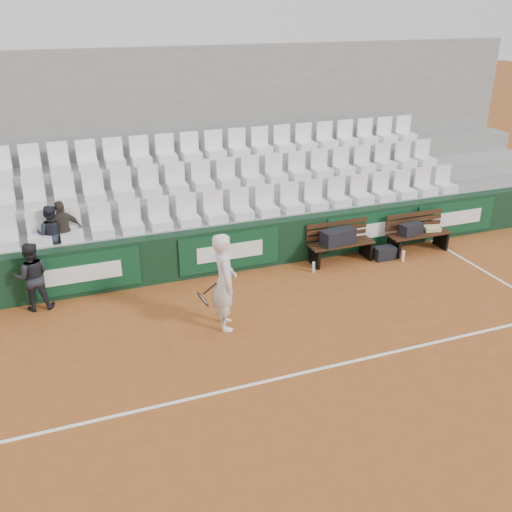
% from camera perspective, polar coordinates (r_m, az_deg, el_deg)
% --- Properties ---
extents(ground, '(80.00, 80.00, 0.00)m').
position_cam_1_polar(ground, '(9.30, 6.13, -11.25)').
color(ground, '#944D21').
rests_on(ground, ground).
extents(court_baseline, '(18.00, 0.06, 0.01)m').
position_cam_1_polar(court_baseline, '(9.29, 6.13, -11.23)').
color(court_baseline, white).
rests_on(court_baseline, ground).
extents(back_barrier, '(18.00, 0.34, 1.00)m').
position_cam_1_polar(back_barrier, '(12.30, -1.68, 0.87)').
color(back_barrier, black).
rests_on(back_barrier, ground).
extents(grandstand_tier_front, '(18.00, 0.95, 1.00)m').
position_cam_1_polar(grandstand_tier_front, '(12.83, -2.89, 1.87)').
color(grandstand_tier_front, gray).
rests_on(grandstand_tier_front, ground).
extents(grandstand_tier_mid, '(18.00, 0.95, 1.45)m').
position_cam_1_polar(grandstand_tier_mid, '(13.60, -4.15, 4.17)').
color(grandstand_tier_mid, gray).
rests_on(grandstand_tier_mid, ground).
extents(grandstand_tier_back, '(18.00, 0.95, 1.90)m').
position_cam_1_polar(grandstand_tier_back, '(14.39, -5.27, 6.21)').
color(grandstand_tier_back, gray).
rests_on(grandstand_tier_back, ground).
extents(grandstand_rear_wall, '(18.00, 0.30, 4.40)m').
position_cam_1_polar(grandstand_rear_wall, '(14.65, -6.13, 11.57)').
color(grandstand_rear_wall, gray).
rests_on(grandstand_rear_wall, ground).
extents(seat_row_front, '(11.90, 0.44, 0.63)m').
position_cam_1_polar(seat_row_front, '(12.39, -2.72, 5.07)').
color(seat_row_front, silver).
rests_on(seat_row_front, grandstand_tier_front).
extents(seat_row_mid, '(11.90, 0.44, 0.63)m').
position_cam_1_polar(seat_row_mid, '(13.12, -4.06, 8.19)').
color(seat_row_mid, white).
rests_on(seat_row_mid, grandstand_tier_mid).
extents(seat_row_back, '(11.90, 0.44, 0.63)m').
position_cam_1_polar(seat_row_back, '(13.89, -5.27, 10.97)').
color(seat_row_back, white).
rests_on(seat_row_back, grandstand_tier_back).
extents(bench_left, '(1.50, 0.56, 0.45)m').
position_cam_1_polar(bench_left, '(12.89, 8.46, 0.40)').
color(bench_left, '#351E10').
rests_on(bench_left, ground).
extents(bench_right, '(1.50, 0.56, 0.45)m').
position_cam_1_polar(bench_right, '(13.81, 15.87, 1.36)').
color(bench_right, '#361D10').
rests_on(bench_right, ground).
extents(sports_bag_left, '(0.82, 0.46, 0.33)m').
position_cam_1_polar(sports_bag_left, '(12.68, 8.21, 1.92)').
color(sports_bag_left, black).
rests_on(sports_bag_left, bench_left).
extents(sports_bag_right, '(0.59, 0.37, 0.25)m').
position_cam_1_polar(sports_bag_right, '(13.58, 15.26, 2.65)').
color(sports_bag_right, black).
rests_on(sports_bag_right, bench_right).
extents(towel, '(0.42, 0.34, 0.10)m').
position_cam_1_polar(towel, '(13.95, 17.17, 2.66)').
color(towel, '#C4BD7F').
rests_on(towel, bench_right).
extents(sports_bag_ground, '(0.48, 0.30, 0.29)m').
position_cam_1_polar(sports_bag_ground, '(13.22, 12.71, 0.29)').
color(sports_bag_ground, black).
rests_on(sports_bag_ground, ground).
extents(water_bottle_near, '(0.07, 0.07, 0.24)m').
position_cam_1_polar(water_bottle_near, '(12.34, 5.76, -1.12)').
color(water_bottle_near, silver).
rests_on(water_bottle_near, ground).
extents(water_bottle_far, '(0.07, 0.07, 0.25)m').
position_cam_1_polar(water_bottle_far, '(13.21, 14.49, -0.01)').
color(water_bottle_far, silver).
rests_on(water_bottle_far, ground).
extents(tennis_player, '(0.76, 0.71, 1.80)m').
position_cam_1_polar(tennis_player, '(9.94, -3.18, -2.57)').
color(tennis_player, silver).
rests_on(tennis_player, ground).
extents(ball_kid, '(0.68, 0.54, 1.34)m').
position_cam_1_polar(ball_kid, '(11.41, -21.48, -1.92)').
color(ball_kid, black).
rests_on(ball_kid, ground).
extents(spectator_b, '(0.79, 0.47, 1.26)m').
position_cam_1_polar(spectator_b, '(11.81, -18.97, 4.40)').
color(spectator_b, '#302C27').
rests_on(spectator_b, grandstand_tier_front).
extents(spectator_c, '(0.69, 0.61, 1.20)m').
position_cam_1_polar(spectator_c, '(11.83, -20.07, 4.09)').
color(spectator_c, '#1D222C').
rests_on(spectator_c, grandstand_tier_front).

